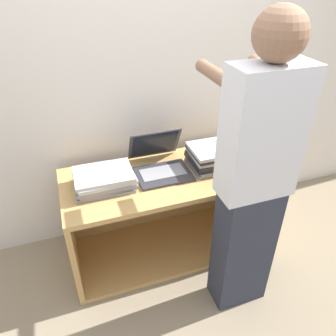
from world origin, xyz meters
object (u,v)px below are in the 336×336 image
(laptop_stack_left, at_px, (104,179))
(person, at_px, (253,184))
(laptop_open, at_px, (160,164))
(laptop_stack_right, at_px, (216,156))

(laptop_stack_left, xyz_separation_m, person, (0.74, -0.56, 0.17))
(laptop_open, bearing_deg, laptop_stack_left, -170.68)
(laptop_stack_right, height_order, person, person)
(laptop_stack_left, height_order, laptop_stack_right, laptop_stack_right)
(laptop_open, xyz_separation_m, laptop_stack_right, (0.40, -0.07, 0.03))
(laptop_stack_right, bearing_deg, laptop_stack_left, 179.72)
(laptop_open, bearing_deg, laptop_stack_right, -10.05)
(laptop_stack_left, xyz_separation_m, laptop_stack_right, (0.80, -0.00, 0.02))
(person, bearing_deg, laptop_stack_right, 83.63)
(laptop_stack_right, distance_m, person, 0.58)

